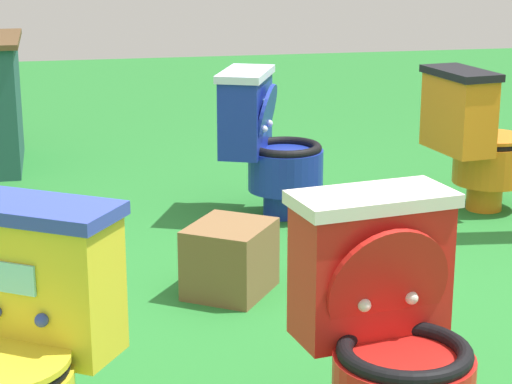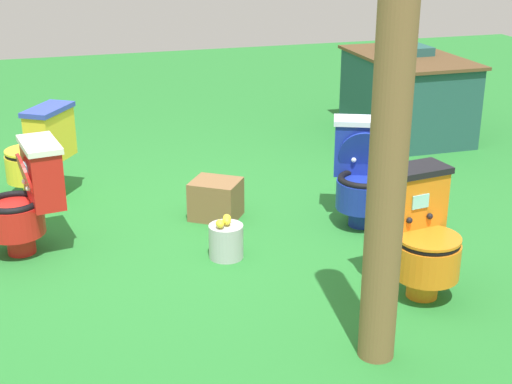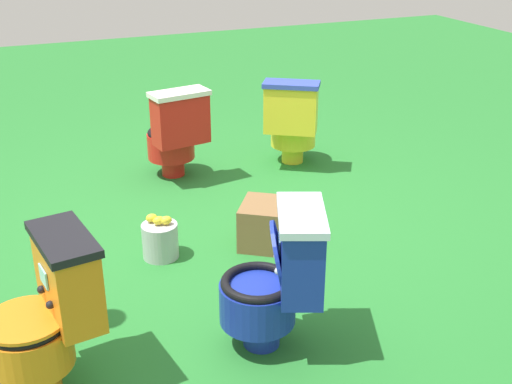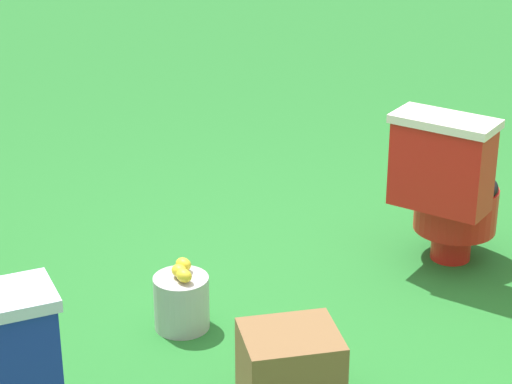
{
  "view_description": "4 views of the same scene",
  "coord_description": "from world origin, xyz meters",
  "px_view_note": "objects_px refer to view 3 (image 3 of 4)",
  "views": [
    {
      "loc": [
        -0.91,
        -3.3,
        1.42
      ],
      "look_at": [
        -0.21,
        0.19,
        0.41
      ],
      "focal_mm": 67.22,
      "sensor_mm": 36.0,
      "label": 1
    },
    {
      "loc": [
        4.52,
        -0.93,
        2.09
      ],
      "look_at": [
        0.14,
        0.36,
        0.34
      ],
      "focal_mm": 52.22,
      "sensor_mm": 36.0,
      "label": 2
    },
    {
      "loc": [
        1.17,
        3.6,
        2.01
      ],
      "look_at": [
        -0.27,
        0.14,
        0.35
      ],
      "focal_mm": 46.1,
      "sensor_mm": 36.0,
      "label": 3
    },
    {
      "loc": [
        -2.23,
        2.4,
        2.04
      ],
      "look_at": [
        0.26,
        -0.23,
        0.5
      ],
      "focal_mm": 69.67,
      "sensor_mm": 36.0,
      "label": 4
    }
  ],
  "objects_px": {
    "toilet_blue": "(277,278)",
    "toilet_orange": "(47,314)",
    "toilet_red": "(175,133)",
    "toilet_yellow": "(292,122)",
    "small_crate": "(265,224)",
    "lemon_bucket": "(160,240)"
  },
  "relations": [
    {
      "from": "toilet_blue",
      "to": "toilet_red",
      "type": "xyz_separation_m",
      "value": [
        -0.15,
        -2.25,
        0.0
      ]
    },
    {
      "from": "toilet_yellow",
      "to": "lemon_bucket",
      "type": "xyz_separation_m",
      "value": [
        1.41,
        1.09,
        -0.25
      ]
    },
    {
      "from": "toilet_red",
      "to": "lemon_bucket",
      "type": "relative_size",
      "value": 2.63
    },
    {
      "from": "toilet_orange",
      "to": "toilet_yellow",
      "type": "xyz_separation_m",
      "value": [
        -2.15,
        -2.04,
        0.0
      ]
    },
    {
      "from": "lemon_bucket",
      "to": "toilet_yellow",
      "type": "bearing_deg",
      "value": -142.16
    },
    {
      "from": "toilet_red",
      "to": "toilet_blue",
      "type": "bearing_deg",
      "value": -103.4
    },
    {
      "from": "toilet_red",
      "to": "toilet_orange",
      "type": "height_order",
      "value": "same"
    },
    {
      "from": "small_crate",
      "to": "toilet_red",
      "type": "bearing_deg",
      "value": -80.9
    },
    {
      "from": "toilet_blue",
      "to": "toilet_yellow",
      "type": "bearing_deg",
      "value": -4.69
    },
    {
      "from": "toilet_red",
      "to": "toilet_yellow",
      "type": "height_order",
      "value": "same"
    },
    {
      "from": "toilet_red",
      "to": "small_crate",
      "type": "distance_m",
      "value": 1.31
    },
    {
      "from": "toilet_red",
      "to": "small_crate",
      "type": "xyz_separation_m",
      "value": [
        -0.2,
        1.27,
        -0.23
      ]
    },
    {
      "from": "toilet_blue",
      "to": "toilet_orange",
      "type": "relative_size",
      "value": 1.0
    },
    {
      "from": "toilet_blue",
      "to": "toilet_orange",
      "type": "xyz_separation_m",
      "value": [
        1.04,
        -0.12,
        -0.0
      ]
    },
    {
      "from": "toilet_blue",
      "to": "toilet_red",
      "type": "height_order",
      "value": "same"
    },
    {
      "from": "toilet_blue",
      "to": "lemon_bucket",
      "type": "bearing_deg",
      "value": 38.13
    },
    {
      "from": "toilet_blue",
      "to": "toilet_yellow",
      "type": "height_order",
      "value": "same"
    },
    {
      "from": "toilet_red",
      "to": "toilet_orange",
      "type": "distance_m",
      "value": 2.44
    },
    {
      "from": "toilet_blue",
      "to": "toilet_orange",
      "type": "bearing_deg",
      "value": 105.78
    },
    {
      "from": "toilet_orange",
      "to": "small_crate",
      "type": "relative_size",
      "value": 2.18
    },
    {
      "from": "toilet_orange",
      "to": "lemon_bucket",
      "type": "relative_size",
      "value": 2.63
    },
    {
      "from": "toilet_blue",
      "to": "toilet_yellow",
      "type": "relative_size",
      "value": 1.0
    }
  ]
}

